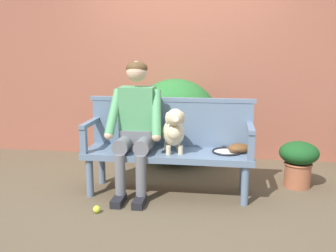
{
  "coord_description": "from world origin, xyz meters",
  "views": [
    {
      "loc": [
        0.55,
        -3.64,
        1.44
      ],
      "look_at": [
        0.0,
        0.0,
        0.69
      ],
      "focal_mm": 41.38,
      "sensor_mm": 36.0,
      "label": 1
    }
  ],
  "objects_px": {
    "tennis_racket": "(226,151)",
    "tennis_ball": "(97,209)",
    "potted_plant": "(299,160)",
    "dog_on_bench": "(174,130)",
    "garden_bench": "(168,157)",
    "baseball_glove": "(239,148)",
    "person_seated": "(136,123)"
  },
  "relations": [
    {
      "from": "tennis_racket",
      "to": "tennis_ball",
      "type": "relative_size",
      "value": 8.78
    },
    {
      "from": "tennis_ball",
      "to": "potted_plant",
      "type": "relative_size",
      "value": 0.14
    },
    {
      "from": "dog_on_bench",
      "to": "tennis_ball",
      "type": "distance_m",
      "value": 1.01
    },
    {
      "from": "garden_bench",
      "to": "dog_on_bench",
      "type": "distance_m",
      "value": 0.3
    },
    {
      "from": "baseball_glove",
      "to": "dog_on_bench",
      "type": "bearing_deg",
      "value": 163.7
    },
    {
      "from": "person_seated",
      "to": "baseball_glove",
      "type": "distance_m",
      "value": 1.03
    },
    {
      "from": "garden_bench",
      "to": "tennis_racket",
      "type": "height_order",
      "value": "tennis_racket"
    },
    {
      "from": "dog_on_bench",
      "to": "tennis_ball",
      "type": "xyz_separation_m",
      "value": [
        -0.62,
        -0.5,
        -0.63
      ]
    },
    {
      "from": "person_seated",
      "to": "potted_plant",
      "type": "xyz_separation_m",
      "value": [
        1.63,
        0.4,
        -0.42
      ]
    },
    {
      "from": "dog_on_bench",
      "to": "potted_plant",
      "type": "xyz_separation_m",
      "value": [
        1.25,
        0.45,
        -0.37
      ]
    },
    {
      "from": "person_seated",
      "to": "dog_on_bench",
      "type": "xyz_separation_m",
      "value": [
        0.38,
        -0.05,
        -0.05
      ]
    },
    {
      "from": "potted_plant",
      "to": "baseball_glove",
      "type": "bearing_deg",
      "value": -151.11
    },
    {
      "from": "tennis_racket",
      "to": "baseball_glove",
      "type": "height_order",
      "value": "baseball_glove"
    },
    {
      "from": "potted_plant",
      "to": "tennis_ball",
      "type": "bearing_deg",
      "value": -153.12
    },
    {
      "from": "potted_plant",
      "to": "person_seated",
      "type": "bearing_deg",
      "value": -166.31
    },
    {
      "from": "garden_bench",
      "to": "baseball_glove",
      "type": "height_order",
      "value": "baseball_glove"
    },
    {
      "from": "tennis_racket",
      "to": "tennis_ball",
      "type": "xyz_separation_m",
      "value": [
        -1.12,
        -0.62,
        -0.42
      ]
    },
    {
      "from": "dog_on_bench",
      "to": "baseball_glove",
      "type": "distance_m",
      "value": 0.66
    },
    {
      "from": "baseball_glove",
      "to": "potted_plant",
      "type": "height_order",
      "value": "baseball_glove"
    },
    {
      "from": "garden_bench",
      "to": "tennis_racket",
      "type": "distance_m",
      "value": 0.57
    },
    {
      "from": "tennis_ball",
      "to": "potted_plant",
      "type": "distance_m",
      "value": 2.11
    },
    {
      "from": "person_seated",
      "to": "dog_on_bench",
      "type": "height_order",
      "value": "person_seated"
    },
    {
      "from": "garden_bench",
      "to": "tennis_racket",
      "type": "xyz_separation_m",
      "value": [
        0.57,
        0.06,
        0.07
      ]
    },
    {
      "from": "tennis_racket",
      "to": "baseball_glove",
      "type": "distance_m",
      "value": 0.13
    },
    {
      "from": "tennis_racket",
      "to": "baseball_glove",
      "type": "bearing_deg",
      "value": -8.87
    },
    {
      "from": "tennis_ball",
      "to": "potted_plant",
      "type": "xyz_separation_m",
      "value": [
        1.87,
        0.95,
        0.26
      ]
    },
    {
      "from": "garden_bench",
      "to": "dog_on_bench",
      "type": "height_order",
      "value": "dog_on_bench"
    },
    {
      "from": "garden_bench",
      "to": "tennis_ball",
      "type": "relative_size",
      "value": 24.99
    },
    {
      "from": "baseball_glove",
      "to": "garden_bench",
      "type": "bearing_deg",
      "value": 157.76
    },
    {
      "from": "dog_on_bench",
      "to": "potted_plant",
      "type": "height_order",
      "value": "dog_on_bench"
    },
    {
      "from": "person_seated",
      "to": "tennis_racket",
      "type": "xyz_separation_m",
      "value": [
        0.88,
        0.07,
        -0.26
      ]
    },
    {
      "from": "garden_bench",
      "to": "tennis_ball",
      "type": "xyz_separation_m",
      "value": [
        -0.55,
        -0.56,
        -0.35
      ]
    }
  ]
}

